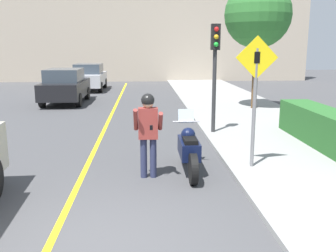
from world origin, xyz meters
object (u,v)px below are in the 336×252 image
at_px(crossing_sign, 255,90).
at_px(traffic_light, 215,57).
at_px(street_tree, 258,15).
at_px(parked_car_silver, 89,77).
at_px(person_biker, 148,126).
at_px(motorcycle, 189,149).
at_px(parked_car_black, 65,86).

bearing_deg(crossing_sign, traffic_light, 93.74).
xyz_separation_m(street_tree, parked_car_silver, (-8.23, 8.25, -3.16)).
bearing_deg(person_biker, motorcycle, 19.43).
bearing_deg(crossing_sign, motorcycle, 179.22).
height_order(crossing_sign, parked_car_silver, crossing_sign).
height_order(traffic_light, street_tree, street_tree).
bearing_deg(parked_car_black, street_tree, -17.00).
bearing_deg(person_biker, parked_car_black, 109.61).
distance_m(motorcycle, person_biker, 1.11).
bearing_deg(person_biker, parked_car_silver, 102.05).
distance_m(motorcycle, street_tree, 9.55).
bearing_deg(street_tree, motorcycle, -115.37).
bearing_deg(person_biker, traffic_light, 61.23).
xyz_separation_m(parked_car_black, parked_car_silver, (0.37, 5.62, 0.00)).
relative_size(motorcycle, parked_car_black, 0.52).
distance_m(traffic_light, street_tree, 5.51).
height_order(crossing_sign, street_tree, street_tree).
relative_size(person_biker, street_tree, 0.34).
distance_m(person_biker, crossing_sign, 2.42).
bearing_deg(parked_car_silver, motorcycle, -74.79).
relative_size(traffic_light, parked_car_black, 0.78).
xyz_separation_m(person_biker, crossing_sign, (2.30, 0.29, 0.71)).
distance_m(motorcycle, parked_car_black, 11.69).
height_order(motorcycle, parked_car_silver, parked_car_silver).
bearing_deg(parked_car_black, parked_car_silver, 86.28).
relative_size(motorcycle, street_tree, 0.41).
bearing_deg(street_tree, parked_car_silver, 134.94).
relative_size(person_biker, parked_car_silver, 0.42).
height_order(person_biker, traffic_light, traffic_light).
bearing_deg(traffic_light, person_biker, -118.77).
bearing_deg(traffic_light, motorcycle, -108.91).
xyz_separation_m(traffic_light, parked_car_silver, (-5.61, 12.82, -1.54)).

